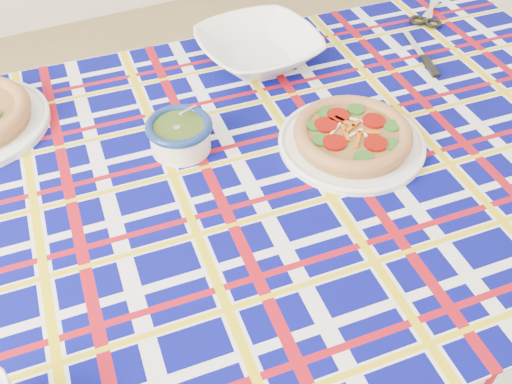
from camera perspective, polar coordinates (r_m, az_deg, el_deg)
name	(u,v)px	position (r m, az deg, el deg)	size (l,w,h in m)	color
floor	(185,322)	(1.79, -7.14, -12.74)	(4.00, 4.00, 0.00)	olive
dining_table	(273,193)	(1.16, 1.75, -0.08)	(1.69, 1.14, 0.76)	brown
tablecloth	(274,184)	(1.14, 1.78, 0.81)	(1.65, 1.04, 0.11)	#050765
main_focaccia_plate	(353,134)	(1.15, 9.64, 5.70)	(0.30, 0.30, 0.06)	olive
pesto_bowl	(180,133)	(1.13, -7.64, 5.88)	(0.13, 0.13, 0.08)	#25390F
serving_bowl	(259,48)	(1.38, 0.25, 14.17)	(0.28, 0.28, 0.07)	white
table_knife	(415,45)	(1.51, 15.60, 13.99)	(0.22, 0.02, 0.01)	silver
kitchen_scissors	(431,9)	(1.68, 17.11, 17.07)	(0.19, 0.09, 0.02)	silver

